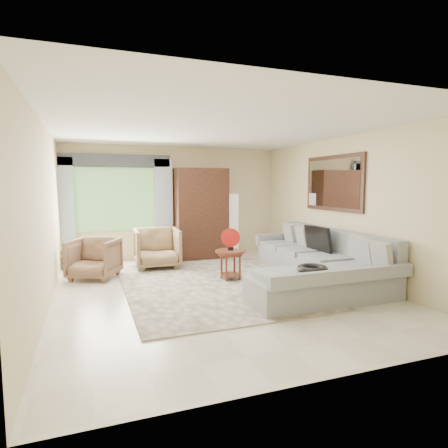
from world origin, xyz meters
name	(u,v)px	position (x,y,z in m)	size (l,w,h in m)	color
ground	(217,290)	(0.00, 0.00, 0.00)	(6.00, 6.00, 0.00)	silver
area_rug	(214,284)	(0.06, 0.36, 0.01)	(3.00, 4.00, 0.02)	#BEB297
sectional_sofa	(317,267)	(1.78, -0.18, 0.28)	(2.30, 3.46, 0.90)	#989CA0
tv_screen	(318,239)	(2.05, 0.20, 0.72)	(0.06, 0.74, 0.48)	black
garden_hose	(313,269)	(1.00, -1.23, 0.55)	(0.43, 0.43, 0.09)	black
coffee_table	(230,264)	(0.45, 0.55, 0.29)	(0.55, 0.55, 0.55)	#522316
red_disc	(231,238)	(0.45, 0.55, 0.78)	(0.34, 0.34, 0.03)	red
armchair_left	(94,259)	(-1.86, 1.53, 0.37)	(0.79, 0.82, 0.74)	brown
armchair_right	(157,248)	(-0.61, 2.03, 0.41)	(0.88, 0.91, 0.83)	olive
potted_plant	(70,256)	(-2.32, 2.60, 0.26)	(0.46, 0.40, 0.51)	#999999
armoire	(201,214)	(0.55, 2.72, 1.05)	(1.20, 0.55, 2.10)	black
floor_lamp	(232,225)	(1.35, 2.78, 0.75)	(0.24, 0.24, 1.50)	silver
window	(116,199)	(-1.35, 2.97, 1.40)	(1.80, 0.04, 1.40)	#669E59
curtain_left	(64,212)	(-2.40, 2.88, 1.15)	(0.40, 0.08, 2.30)	#9EB7CC
curtain_right	(164,210)	(-0.30, 2.88, 1.15)	(0.40, 0.08, 2.30)	#9EB7CC
valance	(115,160)	(-1.35, 2.90, 2.25)	(2.40, 0.12, 0.26)	#1E232D
wall_mirror	(333,183)	(2.46, 0.35, 1.75)	(0.05, 1.70, 1.05)	black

